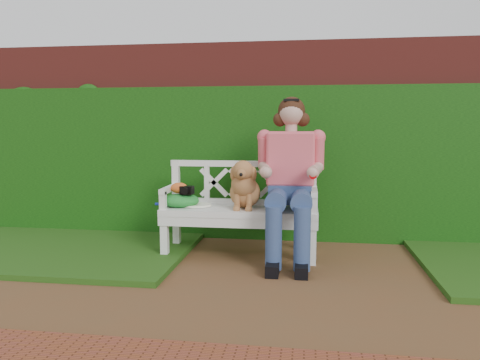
# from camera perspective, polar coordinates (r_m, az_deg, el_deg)

# --- Properties ---
(ground) EXTENTS (60.00, 60.00, 0.00)m
(ground) POSITION_cam_1_polar(r_m,az_deg,el_deg) (3.74, 6.96, -13.32)
(ground) COLOR brown
(brick_wall) EXTENTS (10.00, 0.30, 2.20)m
(brick_wall) POSITION_cam_1_polar(r_m,az_deg,el_deg) (5.42, 7.60, 4.76)
(brick_wall) COLOR maroon
(brick_wall) RESTS_ON ground
(ivy_hedge) EXTENTS (10.00, 0.18, 1.70)m
(ivy_hedge) POSITION_cam_1_polar(r_m,az_deg,el_deg) (5.21, 7.53, 1.94)
(ivy_hedge) COLOR #1C5D11
(ivy_hedge) RESTS_ON ground
(grass_left) EXTENTS (2.60, 2.00, 0.05)m
(grass_left) POSITION_cam_1_polar(r_m,az_deg,el_deg) (5.21, -20.47, -7.65)
(grass_left) COLOR #214816
(grass_left) RESTS_ON ground
(garden_bench) EXTENTS (1.62, 0.73, 0.48)m
(garden_bench) POSITION_cam_1_polar(r_m,az_deg,el_deg) (4.61, 0.00, -6.31)
(garden_bench) COLOR white
(garden_bench) RESTS_ON ground
(seated_woman) EXTENTS (0.88, 1.04, 1.59)m
(seated_woman) POSITION_cam_1_polar(r_m,az_deg,el_deg) (4.45, 6.16, 0.45)
(seated_woman) COLOR #CB436B
(seated_woman) RESTS_ON ground
(dog) EXTENTS (0.32, 0.43, 0.48)m
(dog) POSITION_cam_1_polar(r_m,az_deg,el_deg) (4.49, 0.57, -0.45)
(dog) COLOR #905C37
(dog) RESTS_ON garden_bench
(tennis_racket) EXTENTS (0.64, 0.41, 0.03)m
(tennis_racket) POSITION_cam_1_polar(r_m,az_deg,el_deg) (4.64, -5.77, -3.04)
(tennis_racket) COLOR white
(tennis_racket) RESTS_ON garden_bench
(green_bag) EXTENTS (0.45, 0.39, 0.13)m
(green_bag) POSITION_cam_1_polar(r_m,az_deg,el_deg) (4.63, -7.33, -2.46)
(green_bag) COLOR #36772C
(green_bag) RESTS_ON garden_bench
(camera_item) EXTENTS (0.13, 0.11, 0.08)m
(camera_item) POSITION_cam_1_polar(r_m,az_deg,el_deg) (4.58, -6.48, -1.22)
(camera_item) COLOR black
(camera_item) RESTS_ON green_bag
(baseball_glove) EXTENTS (0.20, 0.16, 0.11)m
(baseball_glove) POSITION_cam_1_polar(r_m,az_deg,el_deg) (4.63, -7.42, -0.98)
(baseball_glove) COLOR #C95520
(baseball_glove) RESTS_ON green_bag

